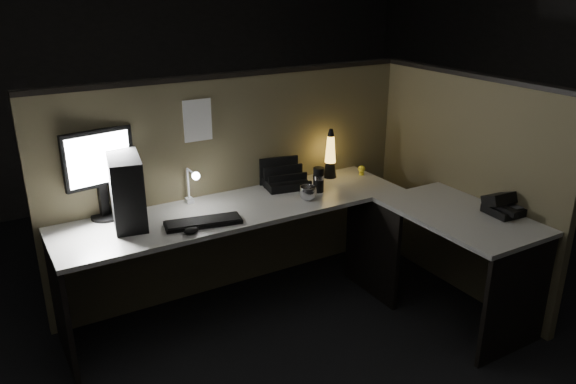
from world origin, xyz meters
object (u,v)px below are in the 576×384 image
keyboard (203,222)px  desk_phone (504,205)px  pc_tower (126,190)px  monitor (100,166)px  lava_lamp (330,157)px

keyboard → desk_phone: bearing=-13.9°
pc_tower → monitor: 0.23m
desk_phone → lava_lamp: bearing=120.7°
pc_tower → keyboard: 0.49m
monitor → keyboard: monitor is taller
pc_tower → monitor: size_ratio=0.76×
keyboard → lava_lamp: lava_lamp is taller
monitor → keyboard: bearing=-50.2°
keyboard → desk_phone: size_ratio=1.78×
monitor → desk_phone: (2.15, -1.20, -0.28)m
keyboard → lava_lamp: 1.19m
lava_lamp → desk_phone: 1.24m
monitor → desk_phone: size_ratio=2.15×
keyboard → lava_lamp: bearing=27.1°
pc_tower → keyboard: pc_tower is taller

